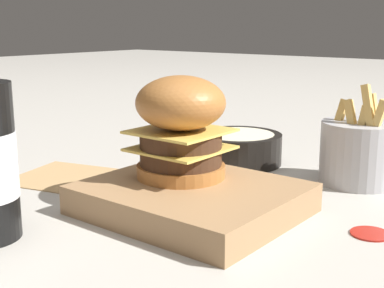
{
  "coord_description": "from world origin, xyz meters",
  "views": [
    {
      "loc": [
        0.36,
        -0.45,
        0.22
      ],
      "look_at": [
        -0.02,
        0.03,
        0.08
      ],
      "focal_mm": 50.0,
      "sensor_mm": 36.0,
      "label": 1
    }
  ],
  "objects_px": {
    "side_bowl": "(238,147)",
    "burger": "(181,126)",
    "serving_board": "(192,199)",
    "fries_basket": "(359,152)"
  },
  "relations": [
    {
      "from": "serving_board",
      "to": "fries_basket",
      "type": "distance_m",
      "value": 0.27
    },
    {
      "from": "serving_board",
      "to": "side_bowl",
      "type": "bearing_deg",
      "value": 110.58
    },
    {
      "from": "serving_board",
      "to": "burger",
      "type": "relative_size",
      "value": 1.89
    },
    {
      "from": "burger",
      "to": "side_bowl",
      "type": "height_order",
      "value": "burger"
    },
    {
      "from": "serving_board",
      "to": "side_bowl",
      "type": "relative_size",
      "value": 1.72
    },
    {
      "from": "burger",
      "to": "side_bowl",
      "type": "bearing_deg",
      "value": 104.33
    },
    {
      "from": "serving_board",
      "to": "side_bowl",
      "type": "xyz_separation_m",
      "value": [
        -0.09,
        0.23,
        0.01
      ]
    },
    {
      "from": "side_bowl",
      "to": "burger",
      "type": "bearing_deg",
      "value": -75.67
    },
    {
      "from": "serving_board",
      "to": "burger",
      "type": "distance_m",
      "value": 0.09
    },
    {
      "from": "serving_board",
      "to": "fries_basket",
      "type": "relative_size",
      "value": 1.67
    }
  ]
}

